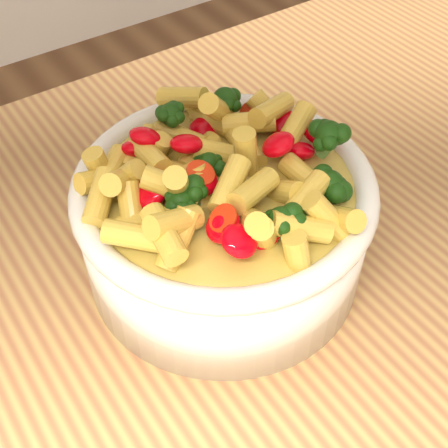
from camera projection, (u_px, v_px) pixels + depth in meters
table at (317, 358)px, 0.58m from camera, size 1.20×0.80×0.90m
serving_bowl at (224, 223)px, 0.49m from camera, size 0.23×0.23×0.10m
pasta_salad at (224, 164)px, 0.45m from camera, size 0.18×0.18×0.04m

